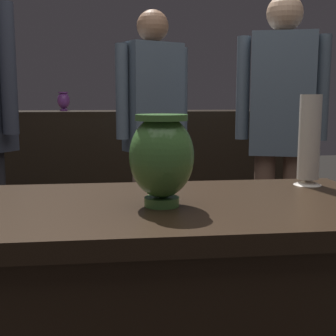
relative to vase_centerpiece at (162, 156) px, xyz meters
The scene contains 8 objects.
display_plinth 0.53m from the vase_centerpiece, 44.85° to the left, with size 1.20×0.64×0.80m.
back_display_shelf 2.28m from the vase_centerpiece, 89.01° to the left, with size 2.60×0.40×0.99m.
vase_centerpiece is the anchor object (origin of this frame).
vase_tall_behind 0.57m from the vase_centerpiece, 25.30° to the left, with size 0.09×0.09×0.30m.
shelf_vase_left 2.35m from the vase_centerpiece, 101.83° to the left, with size 0.09×0.09×0.14m.
shelf_vase_center 2.17m from the vase_centerpiece, 88.98° to the left, with size 0.07×0.07×0.12m.
visitor_near_right 1.35m from the vase_centerpiece, 56.43° to the left, with size 0.45×0.27×1.60m.
visitor_center_back 1.49m from the vase_centerpiece, 85.81° to the left, with size 0.43×0.30×1.58m.
Camera 1 is at (-0.17, -1.25, 1.09)m, focal length 49.47 mm.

